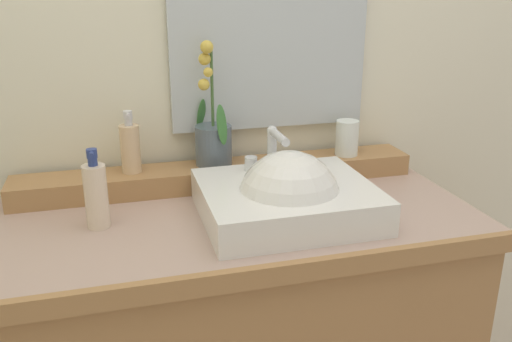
# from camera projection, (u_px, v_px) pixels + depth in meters

# --- Properties ---
(wall_back) EXTENTS (2.75, 0.20, 2.52)m
(wall_back) POSITION_uv_depth(u_px,v_px,m) (204.00, 35.00, 1.53)
(wall_back) COLOR silver
(wall_back) RESTS_ON ground
(back_ledge) EXTENTS (1.09, 0.12, 0.06)m
(back_ledge) POSITION_uv_depth(u_px,v_px,m) (220.00, 175.00, 1.48)
(back_ledge) COLOR #A67848
(back_ledge) RESTS_ON vanity_cabinet
(sink_basin) EXTENTS (0.40, 0.35, 0.27)m
(sink_basin) POSITION_uv_depth(u_px,v_px,m) (288.00, 201.00, 1.27)
(sink_basin) COLOR white
(sink_basin) RESTS_ON vanity_cabinet
(potted_plant) EXTENTS (0.10, 0.14, 0.33)m
(potted_plant) POSITION_uv_depth(u_px,v_px,m) (213.00, 136.00, 1.45)
(potted_plant) COLOR #515E6A
(potted_plant) RESTS_ON back_ledge
(soap_dispenser) EXTENTS (0.05, 0.05, 0.16)m
(soap_dispenser) POSITION_uv_depth(u_px,v_px,m) (130.00, 147.00, 1.40)
(soap_dispenser) COLOR #D9B68C
(soap_dispenser) RESTS_ON back_ledge
(tumbler_cup) EXTENTS (0.07, 0.07, 0.10)m
(tumbler_cup) POSITION_uv_depth(u_px,v_px,m) (347.00, 138.00, 1.54)
(tumbler_cup) COLOR white
(tumbler_cup) RESTS_ON back_ledge
(lotion_bottle) EXTENTS (0.05, 0.05, 0.19)m
(lotion_bottle) POSITION_uv_depth(u_px,v_px,m) (96.00, 195.00, 1.21)
(lotion_bottle) COLOR beige
(lotion_bottle) RESTS_ON vanity_cabinet
(mirror) EXTENTS (0.56, 0.02, 0.59)m
(mirror) POSITION_uv_depth(u_px,v_px,m) (270.00, 20.00, 1.45)
(mirror) COLOR silver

